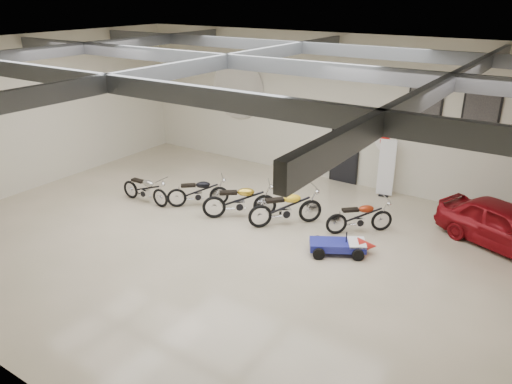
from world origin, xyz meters
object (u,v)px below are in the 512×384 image
Objects in this scene: motorcycle_gold at (239,200)px; motorcycle_silver at (145,188)px; banner_stand at (386,168)px; vintage_car at (506,226)px; motorcycle_red at (360,216)px; motorcycle_yellow at (286,207)px; go_kart at (343,243)px; motorcycle_black at (198,191)px.

motorcycle_silver is at bearing 155.01° from motorcycle_gold.
banner_stand is at bearing 14.58° from motorcycle_gold.
banner_stand reaches higher than vintage_car.
banner_stand is at bearing 54.08° from motorcycle_red.
motorcycle_red is at bearing 131.61° from vintage_car.
go_kart is (2.09, -0.64, -0.24)m from motorcycle_yellow.
motorcycle_yellow is (4.51, 1.07, 0.08)m from motorcycle_silver.
vintage_car is at bearing -27.68° from motorcycle_yellow.
motorcycle_silver is 0.86× the size of motorcycle_yellow.
banner_stand is 1.02× the size of motorcycle_black.
motorcycle_black is at bearing 146.32° from go_kart.
banner_stand is 1.10× the size of go_kart.
vintage_car reaches higher than motorcycle_silver.
motorcycle_black is at bearing 127.18° from vintage_car.
vintage_car is (8.37, 2.34, 0.12)m from motorcycle_black.
motorcycle_red is 1.38m from go_kart.
motorcycle_red is (3.33, 1.04, -0.07)m from motorcycle_gold.
motorcycle_silver is at bearing 153.35° from go_kart.
go_kart is (6.60, 0.43, -0.16)m from motorcycle_silver.
vintage_car is (5.42, 2.00, 0.05)m from motorcycle_yellow.
go_kart is at bearing -93.55° from banner_stand.
motorcycle_yellow is (1.39, 0.31, -0.00)m from motorcycle_gold.
banner_stand reaches higher than motorcycle_black.
motorcycle_gold is at bearing -137.17° from banner_stand.
motorcycle_silver is 6.69m from motorcycle_red.
banner_stand is at bearing 18.71° from motorcycle_yellow.
banner_stand is 2.99m from motorcycle_red.
motorcycle_black is 5.05m from go_kart.
banner_stand is 0.89× the size of motorcycle_gold.
motorcycle_black is 0.87× the size of motorcycle_gold.
motorcycle_gold is at bearing 154.33° from motorcycle_red.
vintage_car is at bearing 16.21° from motorcycle_silver.
banner_stand is at bearing -0.11° from motorcycle_black.
motorcycle_black is 1.56m from motorcycle_gold.
motorcycle_gold is (3.12, 0.76, 0.08)m from motorcycle_silver.
banner_stand is 0.53× the size of vintage_car.
motorcycle_gold is 3.50m from go_kart.
motorcycle_gold reaches higher than motorcycle_red.
motorcycle_silver is at bearing 152.57° from motorcycle_red.
vintage_car reaches higher than motorcycle_red.
motorcycle_red is at bearing -29.22° from motorcycle_black.
banner_stand reaches higher than motorcycle_silver.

